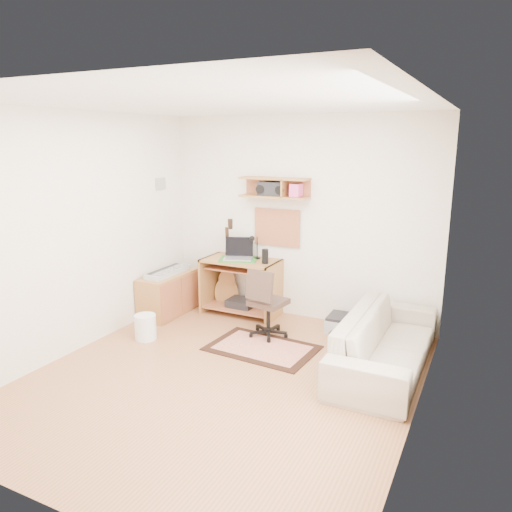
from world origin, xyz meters
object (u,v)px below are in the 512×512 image
at_px(desk, 241,287).
at_px(cabinet, 169,294).
at_px(task_chair, 268,302).
at_px(printer, 348,325).
at_px(sofa, 386,332).

height_order(desk, cabinet, desk).
xyz_separation_m(desk, task_chair, (0.66, -0.56, 0.05)).
bearing_deg(desk, printer, 0.05).
height_order(cabinet, sofa, sofa).
bearing_deg(desk, cabinet, -153.79).
bearing_deg(desk, task_chair, -40.09).
distance_m(cabinet, sofa, 2.98).
relative_size(task_chair, printer, 1.74).
height_order(desk, printer, desk).
xyz_separation_m(task_chair, cabinet, (-1.54, 0.13, -0.15)).
bearing_deg(desk, sofa, -20.54).
relative_size(printer, sofa, 0.25).
bearing_deg(printer, sofa, -53.23).
height_order(printer, sofa, sofa).
bearing_deg(cabinet, sofa, -6.76).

